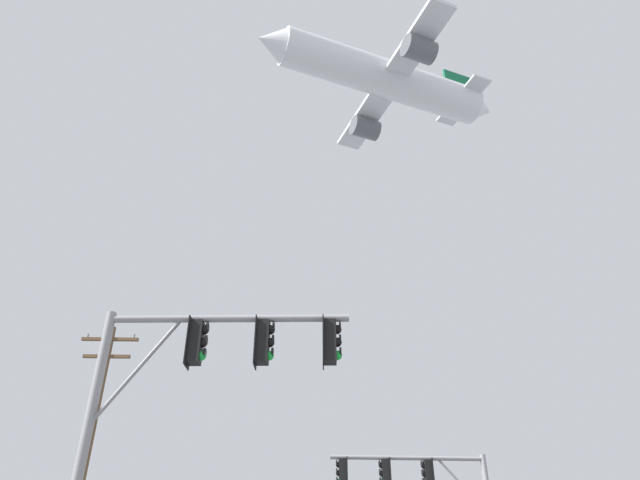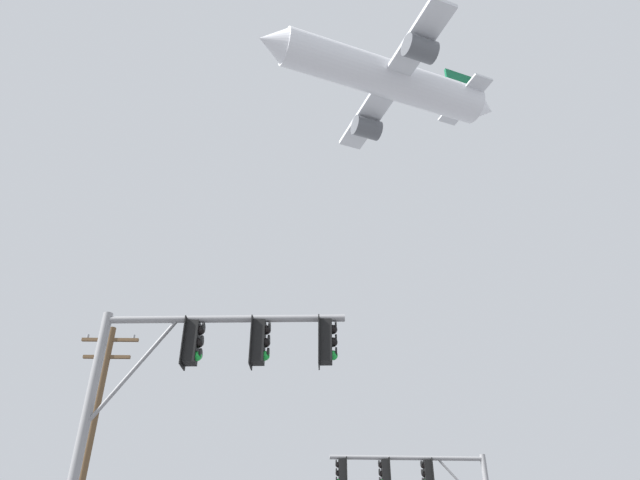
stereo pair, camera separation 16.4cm
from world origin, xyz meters
name	(u,v)px [view 1 (the left image)]	position (x,y,z in m)	size (l,w,h in m)	color
signal_pole_near	(194,385)	(-3.03, 6.97, 5.12)	(5.14, 0.58, 6.69)	gray
utility_pole	(86,458)	(-8.45, 17.02, 5.54)	(2.20, 0.28, 10.47)	brown
airplane	(384,79)	(7.08, 37.32, 47.06)	(26.72, 20.64, 7.46)	white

